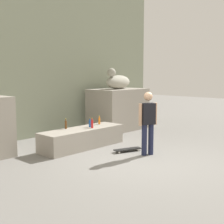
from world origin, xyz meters
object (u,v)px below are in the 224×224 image
object	(u,v)px
bottle_orange	(99,121)
skater	(148,120)
bottle_blue	(90,123)
skateboard	(128,149)
statue_reclining_right	(118,81)
bottle_red	(92,124)
bottle_brown	(66,125)

from	to	relation	value
bottle_orange	skater	bearing A→B (deg)	-96.47
bottle_blue	bottle_orange	xyz separation A→B (m)	(0.55, 0.15, -0.00)
skateboard	bottle_orange	world-z (taller)	bottle_orange
statue_reclining_right	bottle_red	bearing A→B (deg)	12.91
statue_reclining_right	bottle_blue	world-z (taller)	statue_reclining_right
bottle_brown	bottle_blue	xyz separation A→B (m)	(0.66, -0.30, -0.01)
bottle_blue	bottle_red	distance (m)	0.18
skateboard	bottle_brown	xyz separation A→B (m)	(-0.88, 1.58, 0.62)
bottle_red	skateboard	bearing A→B (deg)	-75.83
statue_reclining_right	skateboard	xyz separation A→B (m)	(-2.35, -2.44, -1.78)
skater	bottle_brown	bearing A→B (deg)	138.00
skater	bottle_orange	xyz separation A→B (m)	(0.23, 2.03, -0.25)
skater	bottle_brown	distance (m)	2.40
statue_reclining_right	skateboard	bearing A→B (deg)	32.27
statue_reclining_right	bottle_red	distance (m)	3.17
skateboard	bottle_brown	bearing A→B (deg)	139.85
skater	bottle_red	xyz separation A→B (m)	(-0.38, 1.72, -0.24)
bottle_blue	bottle_red	world-z (taller)	bottle_red
bottle_brown	bottle_blue	size ratio (longest dim) A/B	1.07
statue_reclining_right	skateboard	size ratio (longest dim) A/B	2.06
bottle_red	bottle_orange	bearing A→B (deg)	27.12
skateboard	bottle_brown	world-z (taller)	bottle_brown
bottle_brown	bottle_red	bearing A→B (deg)	-37.91
bottle_brown	statue_reclining_right	bearing A→B (deg)	14.84
statue_reclining_right	bottle_blue	xyz separation A→B (m)	(-2.57, -1.16, -1.17)
skater	bottle_brown	xyz separation A→B (m)	(-0.98, 2.18, -0.24)
statue_reclining_right	skater	distance (m)	3.89
bottle_blue	bottle_red	size ratio (longest dim) A/B	0.93
skater	skateboard	world-z (taller)	skater
skater	skateboard	distance (m)	1.05
bottle_red	statue_reclining_right	bearing A→B (deg)	26.64
skateboard	bottle_blue	world-z (taller)	bottle_blue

